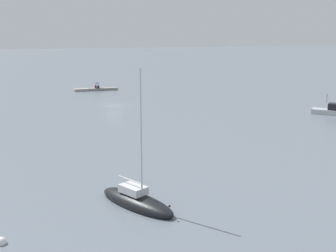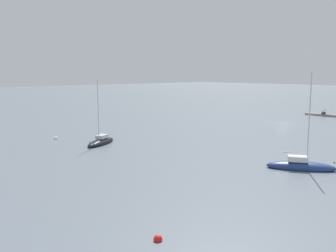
# 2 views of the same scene
# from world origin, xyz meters

# --- Properties ---
(ground_plane) EXTENTS (500.00, 500.00, 0.00)m
(ground_plane) POSITION_xyz_m (0.00, 0.00, 0.00)
(ground_plane) COLOR slate
(seawall_pier) EXTENTS (9.03, 1.58, 0.52)m
(seawall_pier) POSITION_xyz_m (0.00, -19.62, 0.26)
(seawall_pier) COLOR gray
(seawall_pier) RESTS_ON ground_plane
(person_seated_dark_left) EXTENTS (0.46, 0.65, 0.73)m
(person_seated_dark_left) POSITION_xyz_m (-0.49, -19.42, 0.77)
(person_seated_dark_left) COLOR #1E2333
(person_seated_dark_left) RESTS_ON seawall_pier
(person_seated_maroon_right) EXTENTS (0.46, 0.65, 0.73)m
(person_seated_maroon_right) POSITION_xyz_m (0.07, -19.46, 0.77)
(person_seated_maroon_right) COLOR #1E2333
(person_seated_maroon_right) RESTS_ON seawall_pier
(umbrella_open_navy) EXTENTS (1.26, 1.26, 1.28)m
(umbrella_open_navy) POSITION_xyz_m (-0.20, -19.53, 1.63)
(umbrella_open_navy) COLOR black
(umbrella_open_navy) RESTS_ON seawall_pier
(sailboat_navy_near) EXTENTS (7.68, 6.06, 11.57)m
(sailboat_navy_near) POSITION_xyz_m (-22.09, 34.21, 0.39)
(sailboat_navy_near) COLOR navy
(sailboat_navy_near) RESTS_ON ground_plane
(sailboat_black_far) EXTENTS (5.15, 7.25, 10.28)m
(sailboat_black_far) POSITION_xyz_m (6.54, 42.94, 0.36)
(sailboat_black_far) COLOR black
(sailboat_black_far) RESTS_ON ground_plane
(mooring_buoy_near) EXTENTS (0.60, 0.60, 0.60)m
(mooring_buoy_near) POSITION_xyz_m (-24.64, 58.39, 0.11)
(mooring_buoy_near) COLOR red
(mooring_buoy_near) RESTS_ON ground_plane
(mooring_buoy_mid) EXTENTS (0.64, 0.64, 0.64)m
(mooring_buoy_mid) POSITION_xyz_m (15.54, 46.11, 0.11)
(mooring_buoy_mid) COLOR white
(mooring_buoy_mid) RESTS_ON ground_plane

